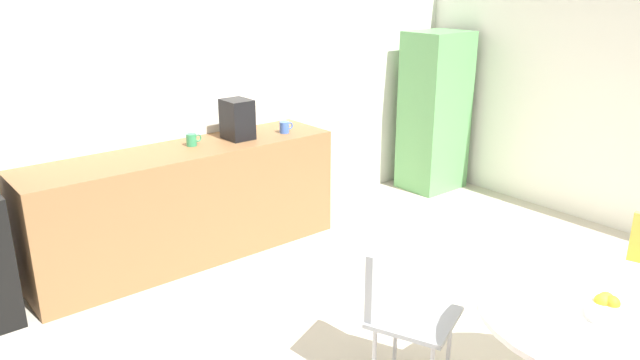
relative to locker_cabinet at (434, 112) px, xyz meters
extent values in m
cube|color=white|center=(-2.55, 0.45, 0.48)|extent=(6.00, 0.10, 2.60)
cube|color=brown|center=(-2.81, 0.10, -0.37)|extent=(2.47, 0.60, 0.90)
cube|color=#599959|center=(0.00, 0.00, 0.00)|extent=(0.60, 0.50, 1.63)
cylinder|color=white|center=(-2.30, -2.98, -0.09)|extent=(1.17, 1.17, 0.03)
cylinder|color=silver|center=(-1.59, -2.70, -0.60)|extent=(0.02, 0.02, 0.42)
cylinder|color=silver|center=(-1.28, -2.64, -0.60)|extent=(0.02, 0.02, 0.42)
cylinder|color=silver|center=(-2.44, -2.23, -0.60)|extent=(0.02, 0.02, 0.42)
cylinder|color=silver|center=(-2.56, -1.94, -0.60)|extent=(0.02, 0.02, 0.42)
cube|color=gray|center=(-2.64, -2.15, -0.38)|extent=(0.55, 0.55, 0.03)
cube|color=gray|center=(-2.72, -1.97, -0.18)|extent=(0.36, 0.18, 0.38)
cylinder|color=silver|center=(-2.37, -3.01, -0.04)|extent=(0.20, 0.20, 0.07)
sphere|color=orange|center=(-2.37, -3.02, 0.00)|extent=(0.07, 0.07, 0.07)
sphere|color=yellow|center=(-2.38, -2.98, 0.00)|extent=(0.07, 0.07, 0.07)
sphere|color=yellow|center=(-2.35, -2.98, 0.00)|extent=(0.07, 0.07, 0.07)
cylinder|color=#338C59|center=(-2.71, 0.14, 0.13)|extent=(0.08, 0.08, 0.09)
torus|color=#338C59|center=(-2.65, 0.14, 0.14)|extent=(0.06, 0.01, 0.06)
cylinder|color=#3F66BF|center=(-1.91, 0.01, 0.13)|extent=(0.08, 0.08, 0.09)
torus|color=#3F66BF|center=(-1.85, 0.01, 0.14)|extent=(0.06, 0.01, 0.06)
cube|color=black|center=(-2.31, 0.10, 0.24)|extent=(0.20, 0.24, 0.32)
camera|label=1|loc=(-4.81, -3.99, 1.35)|focal=33.88mm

